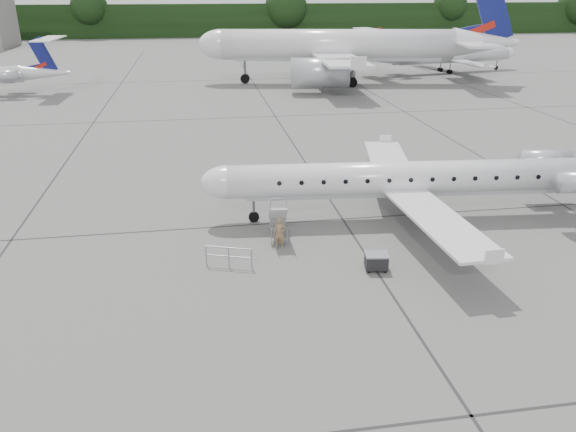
{
  "coord_description": "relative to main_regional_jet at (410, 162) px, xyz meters",
  "views": [
    {
      "loc": [
        -11.76,
        -22.87,
        12.27
      ],
      "look_at": [
        -7.87,
        1.06,
        2.3
      ],
      "focal_mm": 35.0,
      "sensor_mm": 36.0,
      "label": 1
    }
  ],
  "objects": [
    {
      "name": "ground",
      "position": [
        0.38,
        -5.3,
        -3.29
      ],
      "size": [
        320.0,
        320.0,
        0.0
      ],
      "primitive_type": "plane",
      "color": "#60605D",
      "rests_on": "ground"
    },
    {
      "name": "treeline",
      "position": [
        0.38,
        124.7,
        0.71
      ],
      "size": [
        260.0,
        4.0,
        8.0
      ],
      "primitive_type": "cube",
      "color": "black",
      "rests_on": "ground"
    },
    {
      "name": "main_regional_jet",
      "position": [
        0.0,
        0.0,
        0.0
      ],
      "size": [
        27.17,
        20.61,
        6.59
      ],
      "primitive_type": null,
      "rotation": [
        0.0,
        0.0,
        -0.08
      ],
      "color": "silver",
      "rests_on": "ground"
    },
    {
      "name": "airstair",
      "position": [
        -7.58,
        -1.54,
        -2.26
      ],
      "size": [
        1.05,
        2.47,
        2.07
      ],
      "primitive_type": null,
      "rotation": [
        0.0,
        0.0,
        -0.08
      ],
      "color": "silver",
      "rests_on": "ground"
    },
    {
      "name": "passenger",
      "position": [
        -7.69,
        -2.88,
        -2.46
      ],
      "size": [
        0.72,
        0.61,
        1.68
      ],
      "primitive_type": "imported",
      "rotation": [
        0.0,
        0.0,
        -0.41
      ],
      "color": "#7D6344",
      "rests_on": "ground"
    },
    {
      "name": "safety_railing",
      "position": [
        -10.34,
        -4.52,
        -2.79
      ],
      "size": [
        2.11,
        0.79,
        1.0
      ],
      "primitive_type": null,
      "rotation": [
        0.0,
        0.0,
        -0.33
      ],
      "color": "gray",
      "rests_on": "ground"
    },
    {
      "name": "baggage_cart",
      "position": [
        -3.6,
        -5.89,
        -2.86
      ],
      "size": [
        1.12,
        0.96,
        0.88
      ],
      "primitive_type": null,
      "rotation": [
        0.0,
        0.0,
        -0.15
      ],
      "color": "black",
      "rests_on": "ground"
    },
    {
      "name": "bg_narrowbody",
      "position": [
        7.35,
        46.78,
        3.7
      ],
      "size": [
        43.16,
        34.25,
        13.99
      ],
      "primitive_type": null,
      "rotation": [
        0.0,
        0.0,
        -0.17
      ],
      "color": "silver",
      "rests_on": "ground"
    },
    {
      "name": "bg_regional_right",
      "position": [
        27.1,
        54.3,
        0.06
      ],
      "size": [
        28.66,
        22.99,
        6.72
      ],
      "primitive_type": null,
      "rotation": [
        0.0,
        0.0,
        3.33
      ],
      "color": "silver",
      "rests_on": "ground"
    }
  ]
}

